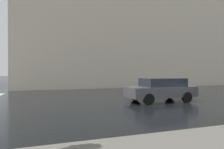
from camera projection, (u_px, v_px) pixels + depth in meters
The scene contains 2 objects.
haussmann_block_corner at pixel (124, 10), 29.41m from camera, with size 15.06×29.65×23.60m.
car_dark_grey at pixel (161, 89), 11.38m from camera, with size 1.85×4.10×1.41m.
Camera 1 is at (-7.36, -4.86, 1.74)m, focal length 30.28 mm.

